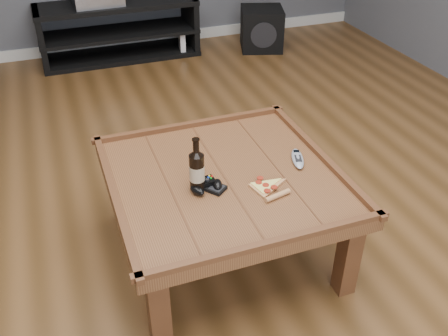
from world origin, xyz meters
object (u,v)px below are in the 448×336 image
object	(u,v)px
remote_control	(298,159)
subwoofer	(262,29)
media_console	(119,31)
smartphone	(211,186)
pizza_slice	(267,188)
coffee_table	(224,187)
game_controller	(206,185)
game_console	(182,42)
beer_bottle	(197,170)

from	to	relation	value
remote_control	subwoofer	xyz separation A→B (m)	(0.94, 2.53, -0.27)
media_console	smartphone	xyz separation A→B (m)	(-0.08, -2.82, 0.21)
pizza_slice	subwoofer	world-z (taller)	pizza_slice
remote_control	coffee_table	bearing A→B (deg)	-160.91
game_controller	game_console	size ratio (longest dim) A/B	0.69
smartphone	game_console	world-z (taller)	smartphone
beer_bottle	remote_control	world-z (taller)	beer_bottle
beer_bottle	pizza_slice	size ratio (longest dim) A/B	1.01
media_console	game_controller	xyz separation A→B (m)	(-0.11, -2.82, 0.22)
coffee_table	smartphone	distance (m)	0.13
coffee_table	beer_bottle	bearing A→B (deg)	-159.28
game_controller	remote_control	size ratio (longest dim) A/B	0.88
game_controller	smartphone	distance (m)	0.02
smartphone	remote_control	xyz separation A→B (m)	(0.45, 0.06, 0.00)
media_console	remote_control	xyz separation A→B (m)	(0.37, -2.75, 0.22)
media_console	beer_bottle	xyz separation A→B (m)	(-0.14, -2.80, 0.30)
subwoofer	game_controller	bearing A→B (deg)	-100.52
media_console	subwoofer	distance (m)	1.32
game_controller	media_console	bearing A→B (deg)	82.44
pizza_slice	smartphone	world-z (taller)	pizza_slice
remote_control	subwoofer	world-z (taller)	remote_control
beer_bottle	game_console	bearing A→B (deg)	75.62
beer_bottle	smartphone	world-z (taller)	beer_bottle
coffee_table	game_console	bearing A→B (deg)	78.20
game_controller	coffee_table	bearing A→B (deg)	27.48
beer_bottle	game_controller	world-z (taller)	beer_bottle
beer_bottle	media_console	bearing A→B (deg)	87.16
beer_bottle	game_console	distance (m)	2.82
pizza_slice	smartphone	distance (m)	0.24
media_console	game_console	size ratio (longest dim) A/B	6.00
smartphone	pizza_slice	bearing A→B (deg)	-60.41
coffee_table	game_console	distance (m)	2.72
media_console	beer_bottle	world-z (taller)	beer_bottle
remote_control	game_console	distance (m)	2.68
remote_control	game_console	size ratio (longest dim) A/B	0.78
coffee_table	smartphone	xyz separation A→B (m)	(-0.08, -0.07, 0.07)
beer_bottle	smartphone	bearing A→B (deg)	-13.53
subwoofer	pizza_slice	bearing A→B (deg)	-95.42
remote_control	game_console	xyz separation A→B (m)	(0.19, 2.65, -0.36)
beer_bottle	game_controller	size ratio (longest dim) A/B	1.56
game_controller	game_console	xyz separation A→B (m)	(0.66, 2.71, -0.36)
subwoofer	game_console	world-z (taller)	subwoofer
game_controller	game_console	bearing A→B (deg)	70.95
smartphone	game_console	xyz separation A→B (m)	(0.64, 2.71, -0.35)
beer_bottle	subwoofer	distance (m)	2.98
smartphone	remote_control	size ratio (longest dim) A/B	0.79
coffee_table	media_console	bearing A→B (deg)	90.00
game_controller	subwoofer	xyz separation A→B (m)	(1.41, 2.59, -0.28)
pizza_slice	subwoofer	bearing A→B (deg)	53.40
pizza_slice	game_console	bearing A→B (deg)	68.48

